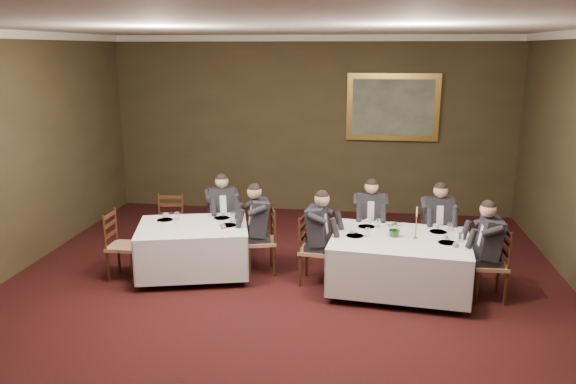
% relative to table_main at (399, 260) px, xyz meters
% --- Properties ---
extents(ground, '(10.00, 10.00, 0.00)m').
position_rel_table_main_xyz_m(ground, '(-1.58, -1.20, -0.45)').
color(ground, black).
rests_on(ground, ground).
extents(ceiling, '(8.00, 10.00, 0.10)m').
position_rel_table_main_xyz_m(ceiling, '(-1.58, -1.20, 3.05)').
color(ceiling, silver).
rests_on(ceiling, back_wall).
extents(back_wall, '(8.00, 0.10, 3.50)m').
position_rel_table_main_xyz_m(back_wall, '(-1.58, 3.80, 1.30)').
color(back_wall, '#362E1B').
rests_on(back_wall, ground).
extents(crown_molding, '(8.00, 10.00, 0.12)m').
position_rel_table_main_xyz_m(crown_molding, '(-1.58, -1.20, 2.99)').
color(crown_molding, white).
rests_on(crown_molding, back_wall).
extents(table_main, '(1.99, 1.59, 0.67)m').
position_rel_table_main_xyz_m(table_main, '(0.00, 0.00, 0.00)').
color(table_main, '#321B0E').
rests_on(table_main, ground).
extents(table_second, '(1.83, 1.56, 0.67)m').
position_rel_table_main_xyz_m(table_second, '(-2.95, 0.15, -0.00)').
color(table_second, '#321B0E').
rests_on(table_second, ground).
extents(chair_main_backleft, '(0.45, 0.43, 1.00)m').
position_rel_table_main_xyz_m(chair_main_backleft, '(-0.40, 1.00, -0.17)').
color(chair_main_backleft, '#946D4B').
rests_on(chair_main_backleft, ground).
extents(diner_main_backleft, '(0.43, 0.49, 1.35)m').
position_rel_table_main_xyz_m(diner_main_backleft, '(-0.40, 0.99, 0.06)').
color(diner_main_backleft, black).
rests_on(diner_main_backleft, chair_main_backleft).
extents(chair_main_backright, '(0.47, 0.45, 1.00)m').
position_rel_table_main_xyz_m(chair_main_backright, '(0.59, 0.90, -0.17)').
color(chair_main_backright, '#946D4B').
rests_on(chair_main_backright, ground).
extents(diner_main_backright, '(0.44, 0.51, 1.35)m').
position_rel_table_main_xyz_m(diner_main_backright, '(0.59, 0.89, 0.06)').
color(diner_main_backright, black).
rests_on(diner_main_backright, chair_main_backright).
extents(chair_main_endleft, '(0.48, 0.49, 1.00)m').
position_rel_table_main_xyz_m(chair_main_endleft, '(-1.17, 0.12, -0.17)').
color(chair_main_endleft, '#946D4B').
rests_on(chair_main_endleft, ground).
extents(diner_main_endleft, '(0.53, 0.46, 1.35)m').
position_rel_table_main_xyz_m(diner_main_endleft, '(-1.16, 0.12, 0.06)').
color(diner_main_endleft, black).
rests_on(diner_main_endleft, chair_main_endleft).
extents(chair_main_endright, '(0.44, 0.45, 1.00)m').
position_rel_table_main_xyz_m(chair_main_endright, '(1.17, -0.12, -0.17)').
color(chair_main_endright, '#946D4B').
rests_on(chair_main_endright, ground).
extents(diner_main_endright, '(0.49, 0.43, 1.35)m').
position_rel_table_main_xyz_m(diner_main_endright, '(1.16, -0.12, 0.06)').
color(diner_main_endright, black).
rests_on(diner_main_endright, chair_main_endright).
extents(chair_sec_backleft, '(0.49, 0.47, 1.00)m').
position_rel_table_main_xyz_m(chair_sec_backleft, '(-3.56, 0.83, -0.17)').
color(chair_sec_backleft, '#946D4B').
rests_on(chair_sec_backleft, ground).
extents(chair_sec_backright, '(0.57, 0.56, 1.00)m').
position_rel_table_main_xyz_m(chair_sec_backright, '(-2.75, 1.04, -0.17)').
color(chair_sec_backright, '#946D4B').
rests_on(chair_sec_backright, ground).
extents(diner_sec_backright, '(0.56, 0.60, 1.35)m').
position_rel_table_main_xyz_m(diner_sec_backright, '(-2.74, 1.03, 0.06)').
color(diner_sec_backright, black).
rests_on(diner_sec_backright, chair_sec_backright).
extents(chair_sec_endright, '(0.52, 0.54, 1.00)m').
position_rel_table_main_xyz_m(chair_sec_endright, '(-1.99, 0.40, -0.17)').
color(chair_sec_endright, '#946D4B').
rests_on(chair_sec_endright, ground).
extents(diner_sec_endright, '(0.57, 0.51, 1.35)m').
position_rel_table_main_xyz_m(diner_sec_endright, '(-2.00, 0.39, 0.06)').
color(diner_sec_endright, black).
rests_on(diner_sec_endright, chair_sec_endright).
extents(chair_sec_endleft, '(0.43, 0.45, 1.00)m').
position_rel_table_main_xyz_m(chair_sec_endleft, '(-3.92, -0.09, -0.17)').
color(chair_sec_endleft, '#946D4B').
rests_on(chair_sec_endleft, ground).
extents(centerpiece, '(0.26, 0.24, 0.26)m').
position_rel_table_main_xyz_m(centerpiece, '(-0.07, 0.04, 0.44)').
color(centerpiece, '#2D5926').
rests_on(centerpiece, table_main).
extents(candlestick, '(0.07, 0.07, 0.45)m').
position_rel_table_main_xyz_m(candlestick, '(0.20, 0.01, 0.48)').
color(candlestick, '#B38436').
rests_on(candlestick, table_main).
extents(place_setting_table_main, '(0.33, 0.31, 0.14)m').
position_rel_table_main_xyz_m(place_setting_table_main, '(-0.41, 0.47, 0.35)').
color(place_setting_table_main, white).
rests_on(place_setting_table_main, table_main).
extents(place_setting_table_second, '(0.33, 0.31, 0.14)m').
position_rel_table_main_xyz_m(place_setting_table_second, '(-3.39, 0.39, 0.35)').
color(place_setting_table_second, white).
rests_on(place_setting_table_second, table_second).
extents(painting, '(1.77, 0.09, 1.29)m').
position_rel_table_main_xyz_m(painting, '(0.00, 3.74, 1.69)').
color(painting, '#E0B552').
rests_on(painting, back_wall).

